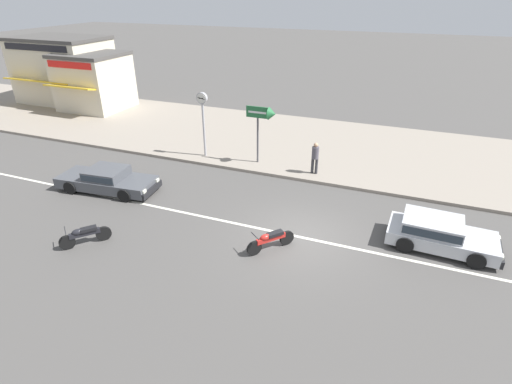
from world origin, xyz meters
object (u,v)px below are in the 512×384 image
Objects in this scene: sedan_dark_grey_0 at (107,179)px; arrow_signboard at (267,117)px; hatchback_silver_1 at (438,233)px; street_clock at (203,111)px; shopfront_mid_block at (64,70)px; pedestrian_by_shop at (315,156)px; shopfront_corner_warung at (94,81)px; motorcycle_0 at (270,240)px; motorcycle_2 at (84,235)px.

arrow_signboard reaches higher than sedan_dark_grey_0.
street_clock reaches higher than hatchback_silver_1.
street_clock is 0.49× the size of shopfront_mid_block.
pedestrian_by_shop is 19.25m from shopfront_corner_warung.
shopfront_mid_block reaches higher than motorcycle_0.
pedestrian_by_shop reaches higher than hatchback_silver_1.
street_clock is 3.53m from arrow_signboard.
motorcycle_0 is at bearing -11.47° from sedan_dark_grey_0.
sedan_dark_grey_0 is 9.86m from pedestrian_by_shop.
arrow_signboard is at bearing -18.14° from shopfront_mid_block.
shopfront_corner_warung is (-9.84, 10.74, 1.64)m from sedan_dark_grey_0.
arrow_signboard reaches higher than pedestrian_by_shop.
shopfront_corner_warung reaches higher than hatchback_silver_1.
shopfront_mid_block is at bearing 135.25° from motorcycle_2.
street_clock is at bearing 159.29° from hatchback_silver_1.
street_clock is at bearing -22.37° from shopfront_mid_block.
shopfront_mid_block reaches higher than pedestrian_by_shop.
shopfront_corner_warung is at bearing 155.18° from street_clock.
sedan_dark_grey_0 reaches higher than motorcycle_2.
hatchback_silver_1 is 29.70m from shopfront_mid_block.
sedan_dark_grey_0 is 4.48m from motorcycle_2.
shopfront_corner_warung reaches higher than pedestrian_by_shop.
sedan_dark_grey_0 is 0.67× the size of shopfront_mid_block.
hatchback_silver_1 is at bearing -21.67° from shopfront_mid_block.
arrow_signboard is at bearing 111.01° from motorcycle_0.
shopfront_corner_warung reaches higher than street_clock.
pedestrian_by_shop is (6.30, 8.88, 0.66)m from motorcycle_2.
pedestrian_by_shop reaches higher than sedan_dark_grey_0.
motorcycle_2 is at bearing -111.97° from arrow_signboard.
arrow_signboard is 3.07m from pedestrian_by_shop.
shopfront_corner_warung is at bearing -13.41° from shopfront_mid_block.
sedan_dark_grey_0 is 1.23× the size of hatchback_silver_1.
street_clock is 0.70× the size of shopfront_corner_warung.
street_clock is at bearing 132.31° from motorcycle_0.
motorcycle_2 is 0.41× the size of street_clock.
shopfront_mid_block reaches higher than shopfront_corner_warung.
shopfront_mid_block is at bearing 166.59° from shopfront_corner_warung.
arrow_signboard is 0.43× the size of shopfront_mid_block.
shopfront_corner_warung is at bearing 162.55° from pedestrian_by_shop.
motorcycle_0 is 9.51m from street_clock.
pedestrian_by_shop is at bearing 90.74° from motorcycle_0.
motorcycle_2 is 22.12m from shopfront_mid_block.
motorcycle_0 is 0.95× the size of pedestrian_by_shop.
street_clock is 13.45m from shopfront_corner_warung.
motorcycle_2 is 10.91m from pedestrian_by_shop.
sedan_dark_grey_0 is at bearing -40.78° from shopfront_mid_block.
street_clock is 2.16× the size of pedestrian_by_shop.
shopfront_corner_warung is (-18.42, 12.48, 1.75)m from motorcycle_0.
arrow_signboard is (-8.21, 4.61, 2.08)m from hatchback_silver_1.
motorcycle_0 is 7.83m from arrow_signboard.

